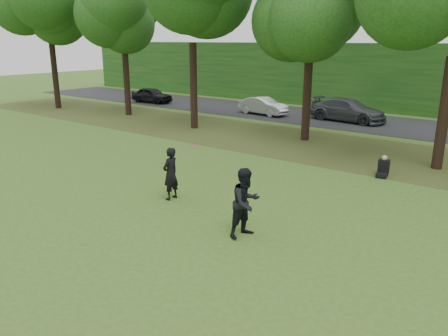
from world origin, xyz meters
name	(u,v)px	position (x,y,z in m)	size (l,w,h in m)	color
ground	(162,248)	(0.00, 0.00, 0.00)	(120.00, 120.00, 0.00)	#3A591B
leaf_litter	(351,151)	(0.00, 13.00, 0.01)	(60.00, 7.00, 0.01)	#473B19
street	(400,126)	(0.00, 21.00, 0.01)	(70.00, 7.00, 0.02)	black
far_hedge	(429,79)	(0.00, 27.00, 2.50)	(70.00, 3.00, 5.00)	#144714
player_left	(171,174)	(-2.38, 2.82, 0.90)	(0.66, 0.43, 1.81)	black
player_right	(246,203)	(1.30, 1.95, 0.98)	(0.95, 0.74, 1.96)	black
parked_cars	(382,116)	(-0.85, 20.02, 0.71)	(38.51, 3.83, 1.48)	black
frisbee	(193,145)	(-0.77, 2.16, 2.25)	(0.28, 0.28, 0.11)	#E21378
seated_person	(383,168)	(2.52, 9.88, 0.31)	(0.52, 0.78, 0.83)	black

